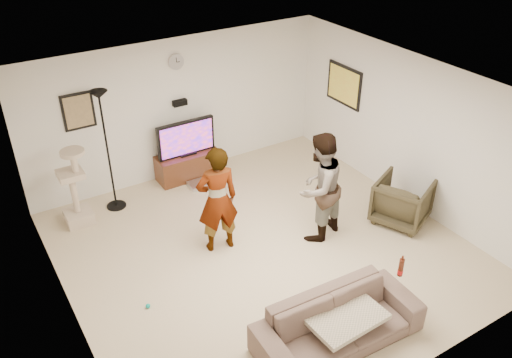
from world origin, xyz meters
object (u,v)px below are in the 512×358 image
sofa (338,323)px  beer_bottle (401,267)px  floor_lamp (108,152)px  person_right (319,187)px  armchair (402,201)px  tv_stand (188,165)px  cat_tree (73,187)px  tv (186,138)px  person_left (217,200)px

sofa → beer_bottle: 1.03m
floor_lamp → beer_bottle: bearing=-62.2°
beer_bottle → floor_lamp: bearing=117.8°
person_right → floor_lamp: bearing=-62.4°
floor_lamp → armchair: size_ratio=2.54×
tv_stand → cat_tree: size_ratio=0.87×
beer_bottle → armchair: beer_bottle is taller
floor_lamp → tv: bearing=9.6°
floor_lamp → person_left: size_ratio=1.23×
person_left → person_right: bearing=169.0°
cat_tree → person_left: bearing=-47.4°
beer_bottle → tv_stand: bearing=99.7°
floor_lamp → sofa: bearing=-73.1°
person_left → armchair: size_ratio=2.07×
tv → beer_bottle: tv is taller
tv → floor_lamp: floor_lamp is taller
tv_stand → person_right: size_ratio=0.66×
sofa → person_left: bearing=101.0°
person_right → beer_bottle: bearing=68.5°
sofa → tv_stand: bearing=90.7°
tv → sofa: size_ratio=0.52×
person_left → beer_bottle: (1.27, -2.35, -0.11)m
beer_bottle → person_right: bearing=85.5°
person_left → floor_lamp: bearing=-53.5°
tv_stand → person_left: size_ratio=0.68×
tv_stand → beer_bottle: bearing=-80.3°
person_right → armchair: 1.51m
floor_lamp → person_right: floor_lamp is taller
tv_stand → cat_tree: (-2.10, -0.37, 0.41)m
beer_bottle → sofa: bearing=180.0°
person_right → beer_bottle: 1.83m
person_left → sofa: (0.33, -2.35, -0.54)m
tv_stand → person_right: (0.90, -2.63, 0.62)m
tv_stand → person_right: bearing=-71.0°
cat_tree → sofa: 4.52m
cat_tree → beer_bottle: (2.86, -4.08, 0.07)m
person_left → sofa: bearing=107.5°
tv → sofa: 4.48m
floor_lamp → beer_bottle: (2.21, -4.20, -0.31)m
cat_tree → person_left: (1.59, -1.73, 0.18)m
armchair → tv_stand: bearing=12.6°
person_left → armchair: person_left is taller
sofa → person_right: bearing=62.3°
person_left → armchair: 2.97m
beer_bottle → person_left: bearing=118.4°
tv_stand → floor_lamp: 1.67m
person_right → sofa: 2.19m
cat_tree → person_right: bearing=-37.0°
tv_stand → floor_lamp: floor_lamp is taller
tv_stand → sofa: sofa is taller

